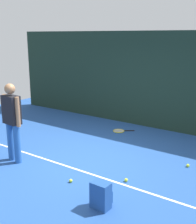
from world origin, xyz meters
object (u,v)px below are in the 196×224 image
tennis_ball_near_player (188,165)px  tennis_racket (120,131)px  tennis_player (12,118)px  tennis_ball_by_fence (126,180)px  backpack (101,196)px  tennis_ball_mid_court (71,181)px

tennis_ball_near_player → tennis_racket: bearing=153.1°
tennis_player → tennis_ball_by_fence: bearing=18.3°
tennis_ball_near_player → tennis_ball_by_fence: same height
tennis_player → backpack: (2.54, -0.40, -0.76)m
tennis_player → tennis_ball_mid_court: bearing=3.6°
backpack → tennis_ball_mid_court: size_ratio=6.67×
tennis_player → tennis_racket: tennis_player is taller
tennis_ball_mid_court → tennis_ball_near_player: bearing=50.4°
tennis_racket → tennis_ball_near_player: 2.64m
tennis_player → backpack: size_ratio=3.86×
tennis_player → backpack: bearing=-3.6°
tennis_ball_near_player → tennis_ball_by_fence: bearing=-120.0°
tennis_player → tennis_racket: size_ratio=2.88×
tennis_ball_near_player → tennis_ball_by_fence: (-0.74, -1.28, 0.00)m
tennis_ball_mid_court → tennis_ball_by_fence: bearing=36.6°
tennis_ball_near_player → tennis_ball_mid_court: 2.46m
backpack → tennis_ball_mid_court: 1.01m
tennis_racket → tennis_ball_by_fence: tennis_ball_by_fence is taller
tennis_ball_by_fence → tennis_racket: bearing=123.1°
tennis_ball_near_player → tennis_ball_by_fence: 1.48m
tennis_ball_by_fence → backpack: bearing=-84.2°
tennis_racket → tennis_ball_by_fence: bearing=84.6°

